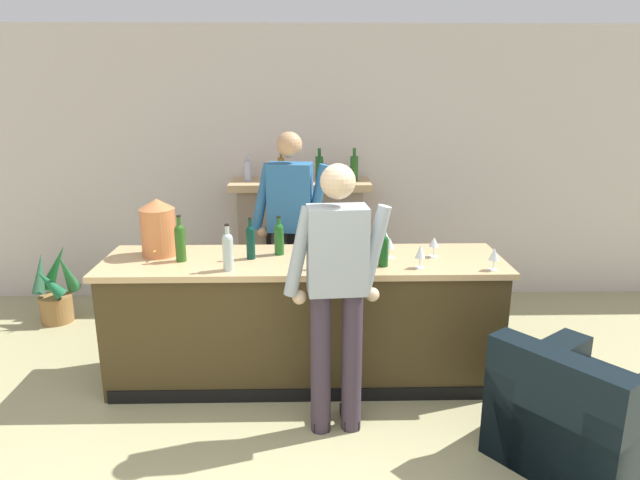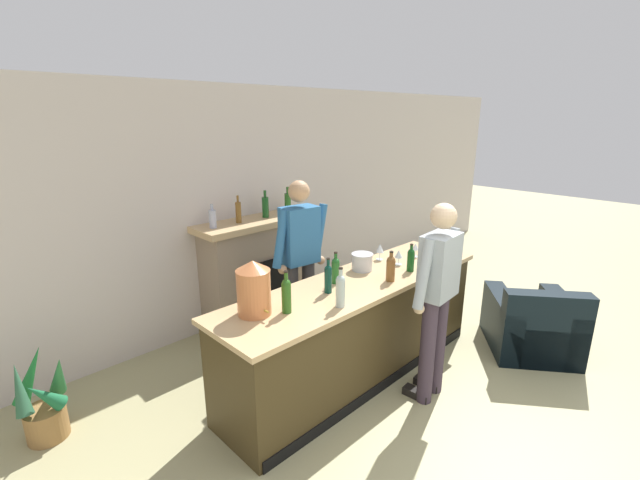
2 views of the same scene
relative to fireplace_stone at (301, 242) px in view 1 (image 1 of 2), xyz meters
name	(u,v)px [view 1 (image 1 of 2)]	position (x,y,z in m)	size (l,w,h in m)	color
wall_back_panel	(285,167)	(-0.16, 0.26, 0.72)	(12.00, 0.07, 2.75)	beige
bar_counter	(304,319)	(0.04, -1.57, -0.17)	(2.92, 0.76, 0.96)	#3E3118
fireplace_stone	(301,242)	(0.00, 0.00, 0.00)	(1.36, 0.52, 1.59)	gray
armchair_black	(578,419)	(1.68, -2.59, -0.38)	(1.21, 1.19, 0.79)	black
potted_plant_corner	(55,291)	(-2.32, -0.43, -0.35)	(0.39, 0.39, 0.73)	olive
person_customer	(337,290)	(0.25, -2.24, 0.32)	(0.66, 0.33, 1.76)	#3B2E3B
person_bartender	(290,229)	(-0.07, -0.90, 0.37)	(0.65, 0.34, 1.82)	#3D3C40
copper_dispenser	(158,227)	(-1.03, -1.45, 0.53)	(0.26, 0.30, 0.43)	#C67241
ice_bucket_steel	(336,241)	(0.29, -1.40, 0.40)	(0.21, 0.21, 0.17)	silver
wine_bottle_burgundy_dark	(180,241)	(-0.84, -1.60, 0.46)	(0.08, 0.08, 0.34)	#255418
wine_bottle_rose_blush	(228,250)	(-0.47, -1.82, 0.46)	(0.07, 0.07, 0.33)	#A5B7B2
wine_bottle_merlot_tall	(279,237)	(-0.14, -1.45, 0.44)	(0.07, 0.07, 0.29)	#1C571F
wine_bottle_chardonnay_pale	(251,241)	(-0.34, -1.55, 0.45)	(0.06, 0.06, 0.31)	#093328
wine_bottle_cabernet_heavy	(334,249)	(0.25, -1.77, 0.44)	(0.08, 0.08, 0.28)	brown
wine_bottle_port_short	(383,249)	(0.60, -1.75, 0.44)	(0.07, 0.07, 0.28)	#114617
wine_glass_near_bucket	(389,244)	(0.67, -1.56, 0.42)	(0.08, 0.08, 0.16)	silver
wine_glass_back_row	(420,252)	(0.85, -1.79, 0.42)	(0.07, 0.07, 0.17)	silver
wine_glass_front_right	(384,234)	(0.66, -1.33, 0.43)	(0.08, 0.08, 0.17)	silver
wine_glass_front_left	(494,255)	(1.34, -1.85, 0.42)	(0.07, 0.07, 0.16)	silver
wine_glass_mid_counter	(434,243)	(1.00, -1.54, 0.42)	(0.07, 0.07, 0.15)	silver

